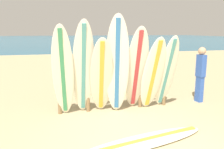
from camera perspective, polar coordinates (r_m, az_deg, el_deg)
name	(u,v)px	position (r m, az deg, el deg)	size (l,w,h in m)	color
ocean_water	(60,39)	(61.01, -12.81, 8.60)	(120.00, 80.00, 0.01)	#196B93
surfboard_rack	(115,84)	(5.98, 0.70, -2.35)	(2.93, 0.09, 1.12)	olive
surfboard_leaning_far_left	(63,72)	(5.41, -12.06, 0.52)	(0.58, 0.76, 2.20)	silver
surfboard_leaning_left	(83,69)	(5.45, -7.08, 1.33)	(0.54, 0.86, 2.30)	white
surfboard_leaning_center_left	(101,77)	(5.52, -2.62, -0.52)	(0.65, 0.92, 1.92)	silver
surfboard_leaning_center	(117,66)	(5.47, 1.30, 2.08)	(0.71, 0.82, 2.42)	white
surfboard_leaning_center_right	(137,70)	(5.74, 6.09, 1.11)	(0.66, 1.02, 2.16)	white
surfboard_leaning_right	(153,74)	(5.88, 10.09, 0.02)	(0.63, 0.77, 1.92)	white
surfboard_leaning_far_right	(167,73)	(6.10, 13.35, 0.44)	(0.48, 0.83, 1.95)	white
surfboard_lying_on_sand	(144,141)	(4.46, 7.98, -16.02)	(2.72, 1.09, 0.08)	silver
beachgoer_standing	(201,72)	(7.06, 21.08, 0.56)	(0.22, 0.27, 1.59)	#3359B2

